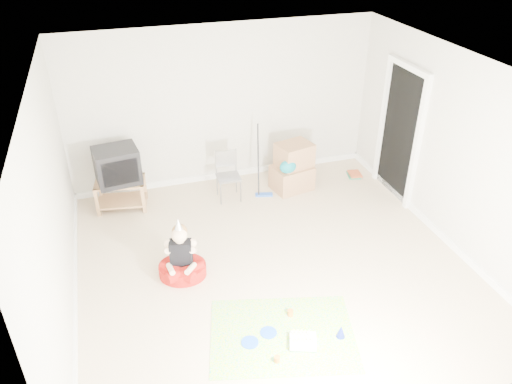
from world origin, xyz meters
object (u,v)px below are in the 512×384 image
object	(u,v)px
cardboard_boxes	(293,168)
seated_woman	(182,263)
tv_stand	(121,192)
birthday_cake	(303,342)
folding_chair	(228,177)
crt_tv	(117,165)

from	to	relation	value
cardboard_boxes	seated_woman	xyz separation A→B (m)	(-2.13, -1.66, -0.19)
tv_stand	birthday_cake	world-z (taller)	tv_stand
folding_chair	seated_woman	world-z (taller)	seated_woman
folding_chair	cardboard_boxes	world-z (taller)	folding_chair
folding_chair	cardboard_boxes	size ratio (longest dim) A/B	1.01
folding_chair	birthday_cake	xyz separation A→B (m)	(-0.00, -3.19, -0.35)
birthday_cake	seated_woman	bearing A→B (deg)	124.11
tv_stand	folding_chair	size ratio (longest dim) A/B	1.02
seated_woman	birthday_cake	distance (m)	1.86
tv_stand	folding_chair	bearing A→B (deg)	-8.09
crt_tv	seated_woman	size ratio (longest dim) A/B	0.72
birthday_cake	folding_chair	bearing A→B (deg)	89.96
folding_chair	cardboard_boxes	bearing A→B (deg)	0.31
seated_woman	folding_chair	bearing A→B (deg)	57.83
folding_chair	seated_woman	xyz separation A→B (m)	(-1.04, -1.66, -0.20)
crt_tv	cardboard_boxes	world-z (taller)	crt_tv
tv_stand	cardboard_boxes	bearing A→B (deg)	-4.78
crt_tv	birthday_cake	xyz separation A→B (m)	(1.65, -3.43, -0.70)
folding_chair	seated_woman	size ratio (longest dim) A/B	0.91
cardboard_boxes	folding_chair	bearing A→B (deg)	-179.69
folding_chair	seated_woman	distance (m)	1.97
crt_tv	seated_woman	world-z (taller)	crt_tv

